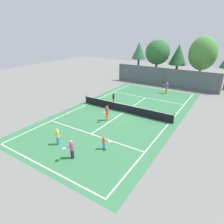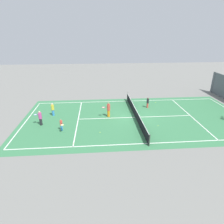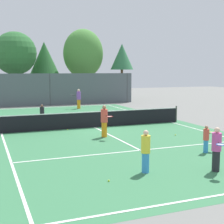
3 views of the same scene
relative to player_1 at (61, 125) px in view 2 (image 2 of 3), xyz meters
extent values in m
plane|color=slate|center=(-2.47, 7.78, -0.62)|extent=(80.00, 80.00, 0.00)
cube|color=#387A4C|center=(-2.47, 7.78, -0.62)|extent=(13.00, 25.00, 0.00)
cube|color=white|center=(-7.97, 7.78, -0.61)|extent=(0.10, 24.00, 0.01)
cube|color=white|center=(3.03, 7.78, -0.61)|extent=(0.10, 24.00, 0.01)
cube|color=white|center=(-2.47, -4.22, -0.61)|extent=(11.00, 0.10, 0.01)
cube|color=white|center=(-2.47, 1.38, -0.61)|extent=(11.00, 0.10, 0.01)
cube|color=white|center=(-2.47, 14.18, -0.61)|extent=(11.00, 0.10, 0.01)
cube|color=white|center=(-2.47, 7.78, -0.61)|extent=(0.10, 12.80, 0.01)
cylinder|color=#333833|center=(-8.37, 7.78, -0.07)|extent=(0.10, 0.10, 1.10)
cylinder|color=#333833|center=(3.43, 7.78, -0.07)|extent=(0.10, 0.10, 1.10)
cube|color=black|center=(-2.47, 7.78, -0.14)|extent=(11.80, 0.03, 0.95)
cube|color=white|center=(-2.47, 7.78, 0.36)|extent=(11.80, 0.04, 0.05)
cylinder|color=#3F4447|center=(-10.97, 21.78, 0.98)|extent=(0.12, 0.12, 3.20)
cylinder|color=#388CD8|center=(-0.03, -0.01, -0.34)|extent=(0.20, 0.20, 0.55)
cylinder|color=#E54C3F|center=(-0.03, -0.01, 0.17)|extent=(0.25, 0.25, 0.48)
sphere|color=#A37556|center=(-0.03, -0.01, 0.49)|extent=(0.15, 0.15, 0.15)
cylinder|color=black|center=(0.23, 0.09, 0.20)|extent=(0.20, 0.10, 0.03)
torus|color=yellow|center=(0.46, 0.17, 0.20)|extent=(0.42, 0.42, 0.03)
cylinder|color=silver|center=(0.46, 0.17, 0.20)|extent=(0.35, 0.35, 0.00)
cylinder|color=#388CD8|center=(-3.73, -1.55, -0.27)|extent=(0.26, 0.26, 0.70)
cylinder|color=yellow|center=(-3.73, -1.55, 0.38)|extent=(0.32, 0.32, 0.61)
sphere|color=beige|center=(-3.73, -1.55, 0.78)|extent=(0.19, 0.19, 0.19)
cylinder|color=orange|center=(-2.92, 4.77, -0.22)|extent=(0.29, 0.29, 0.79)
cylinder|color=#E54C3F|center=(-2.92, 4.77, 0.52)|extent=(0.36, 0.36, 0.69)
sphere|color=#A37556|center=(-2.92, 4.77, 0.97)|extent=(0.21, 0.21, 0.21)
cylinder|color=black|center=(-2.88, 4.44, 0.55)|extent=(0.06, 0.20, 0.03)
torus|color=red|center=(-2.85, 4.20, 0.55)|extent=(0.37, 0.37, 0.03)
cylinder|color=silver|center=(-2.85, 4.20, 0.55)|extent=(0.31, 0.31, 0.00)
cylinder|color=#232328|center=(-1.36, -2.32, -0.25)|extent=(0.27, 0.27, 0.73)
cylinder|color=#D14799|center=(-1.36, -2.32, 0.43)|extent=(0.33, 0.33, 0.64)
sphere|color=beige|center=(-1.36, -2.32, 0.85)|extent=(0.20, 0.20, 0.20)
cylinder|color=black|center=(-1.49, -2.60, 0.46)|extent=(0.11, 0.19, 0.03)
torus|color=blue|center=(-1.60, -2.83, 0.46)|extent=(0.44, 0.44, 0.03)
cylinder|color=silver|center=(-1.60, -2.83, 0.46)|extent=(0.37, 0.37, 0.00)
cylinder|color=#E54C3F|center=(-5.32, 9.88, -0.31)|extent=(0.23, 0.23, 0.62)
cylinder|color=#232328|center=(-5.32, 9.88, 0.28)|extent=(0.29, 0.29, 0.54)
sphere|color=brown|center=(-5.32, 9.88, 0.63)|extent=(0.17, 0.17, 0.17)
sphere|color=#CCE533|center=(-4.26, 7.45, -0.59)|extent=(0.07, 0.07, 0.07)
sphere|color=#CCE533|center=(-7.04, 11.46, -0.59)|extent=(0.07, 0.07, 0.07)
sphere|color=#CCE533|center=(-0.15, 9.68, -0.59)|extent=(0.07, 0.07, 0.07)
sphere|color=#CCE533|center=(2.61, 1.39, -0.59)|extent=(0.07, 0.07, 0.07)
sphere|color=#CCE533|center=(-5.26, -1.97, -0.59)|extent=(0.07, 0.07, 0.07)
sphere|color=#CCE533|center=(0.80, 3.71, -0.59)|extent=(0.07, 0.07, 0.07)
camera|label=1|loc=(7.84, -11.06, 8.43)|focal=30.92mm
camera|label=2|loc=(16.90, 3.55, 8.30)|focal=30.64mm
camera|label=3|loc=(-8.92, -11.51, 2.92)|focal=53.21mm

